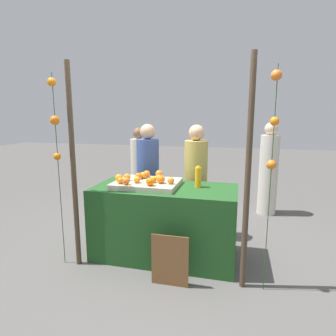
# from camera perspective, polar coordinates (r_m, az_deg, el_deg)

# --- Properties ---
(ground_plane) EXTENTS (24.00, 24.00, 0.00)m
(ground_plane) POSITION_cam_1_polar(r_m,az_deg,el_deg) (3.68, -0.60, -16.91)
(ground_plane) COLOR #565451
(stall_counter) EXTENTS (1.67, 0.79, 0.86)m
(stall_counter) POSITION_cam_1_polar(r_m,az_deg,el_deg) (3.50, -0.61, -10.64)
(stall_counter) COLOR #1E4C1E
(stall_counter) RESTS_ON ground_plane
(orange_tray) EXTENTS (0.75, 0.60, 0.06)m
(orange_tray) POSITION_cam_1_polar(r_m,az_deg,el_deg) (3.41, -4.20, -3.11)
(orange_tray) COLOR #B2AD99
(orange_tray) RESTS_ON stall_counter
(orange_0) EXTENTS (0.08, 0.08, 0.08)m
(orange_0) POSITION_cam_1_polar(r_m,az_deg,el_deg) (3.32, -6.17, -2.30)
(orange_0) COLOR orange
(orange_0) RESTS_ON orange_tray
(orange_1) EXTENTS (0.07, 0.07, 0.07)m
(orange_1) POSITION_cam_1_polar(r_m,az_deg,el_deg) (3.40, -1.84, -1.97)
(orange_1) COLOR orange
(orange_1) RESTS_ON orange_tray
(orange_2) EXTENTS (0.08, 0.08, 0.08)m
(orange_2) POSITION_cam_1_polar(r_m,az_deg,el_deg) (3.62, -4.23, -1.15)
(orange_2) COLOR orange
(orange_2) RESTS_ON orange_tray
(orange_3) EXTENTS (0.07, 0.07, 0.07)m
(orange_3) POSITION_cam_1_polar(r_m,az_deg,el_deg) (3.32, -9.44, -2.45)
(orange_3) COLOR orange
(orange_3) RESTS_ON orange_tray
(orange_4) EXTENTS (0.08, 0.08, 0.08)m
(orange_4) POSITION_cam_1_polar(r_m,az_deg,el_deg) (3.25, -8.32, -2.57)
(orange_4) COLOR orange
(orange_4) RESTS_ON orange_tray
(orange_5) EXTENTS (0.07, 0.07, 0.07)m
(orange_5) POSITION_cam_1_polar(r_m,az_deg,el_deg) (3.32, -2.95, -2.28)
(orange_5) COLOR orange
(orange_5) RESTS_ON orange_tray
(orange_6) EXTENTS (0.09, 0.09, 0.09)m
(orange_6) POSITION_cam_1_polar(r_m,az_deg,el_deg) (3.42, -9.72, -1.94)
(orange_6) COLOR orange
(orange_6) RESTS_ON orange_tray
(orange_7) EXTENTS (0.09, 0.09, 0.09)m
(orange_7) POSITION_cam_1_polar(r_m,az_deg,el_deg) (3.18, -3.57, -2.74)
(orange_7) COLOR orange
(orange_7) RESTS_ON orange_tray
(orange_8) EXTENTS (0.09, 0.09, 0.09)m
(orange_8) POSITION_cam_1_polar(r_m,az_deg,el_deg) (3.60, -1.79, -1.15)
(orange_8) COLOR orange
(orange_8) RESTS_ON orange_tray
(orange_9) EXTENTS (0.08, 0.08, 0.08)m
(orange_9) POSITION_cam_1_polar(r_m,az_deg,el_deg) (3.55, -4.94, -1.42)
(orange_9) COLOR orange
(orange_9) RESTS_ON orange_tray
(orange_10) EXTENTS (0.08, 0.08, 0.08)m
(orange_10) POSITION_cam_1_polar(r_m,az_deg,el_deg) (3.51, -5.87, -1.60)
(orange_10) COLOR orange
(orange_10) RESTS_ON orange_tray
(orange_11) EXTENTS (0.08, 0.08, 0.08)m
(orange_11) POSITION_cam_1_polar(r_m,az_deg,el_deg) (3.46, -8.12, -1.79)
(orange_11) COLOR orange
(orange_11) RESTS_ON orange_tray
(orange_12) EXTENTS (0.08, 0.08, 0.08)m
(orange_12) POSITION_cam_1_polar(r_m,az_deg,el_deg) (3.25, 0.55, -2.52)
(orange_12) COLOR orange
(orange_12) RESTS_ON orange_tray
(orange_13) EXTENTS (0.09, 0.09, 0.09)m
(orange_13) POSITION_cam_1_polar(r_m,az_deg,el_deg) (3.29, -1.41, -2.26)
(orange_13) COLOR orange
(orange_13) RESTS_ON orange_tray
(juice_bottle) EXTENTS (0.07, 0.07, 0.25)m
(juice_bottle) POSITION_cam_1_polar(r_m,az_deg,el_deg) (3.35, 5.99, -1.84)
(juice_bottle) COLOR #FCA216
(juice_bottle) RESTS_ON stall_counter
(chalkboard_sign) EXTENTS (0.38, 0.03, 0.54)m
(chalkboard_sign) POSITION_cam_1_polar(r_m,az_deg,el_deg) (3.00, 0.40, -17.97)
(chalkboard_sign) COLOR brown
(chalkboard_sign) RESTS_ON ground_plane
(vendor_left) EXTENTS (0.31, 0.31, 1.57)m
(vendor_left) POSITION_cam_1_polar(r_m,az_deg,el_deg) (4.14, -3.96, -2.94)
(vendor_left) COLOR #384C8C
(vendor_left) RESTS_ON ground_plane
(vendor_right) EXTENTS (0.31, 0.31, 1.57)m
(vendor_right) POSITION_cam_1_polar(r_m,az_deg,el_deg) (3.96, 5.49, -3.62)
(vendor_right) COLOR tan
(vendor_right) RESTS_ON ground_plane
(crowd_person_0) EXTENTS (0.30, 0.30, 1.47)m
(crowd_person_0) POSITION_cam_1_polar(r_m,az_deg,el_deg) (5.16, -5.71, -0.76)
(crowd_person_0) COLOR beige
(crowd_person_0) RESTS_ON ground_plane
(crowd_person_1) EXTENTS (0.31, 0.31, 1.57)m
(crowd_person_1) POSITION_cam_1_polar(r_m,az_deg,el_deg) (5.18, 19.29, -0.77)
(crowd_person_1) COLOR beige
(crowd_person_1) RESTS_ON ground_plane
(canopy_post_left) EXTENTS (0.06, 0.06, 2.24)m
(canopy_post_left) POSITION_cam_1_polar(r_m,az_deg,el_deg) (3.28, -18.27, -0.03)
(canopy_post_left) COLOR #473828
(canopy_post_left) RESTS_ON ground_plane
(canopy_post_right) EXTENTS (0.06, 0.06, 2.24)m
(canopy_post_right) POSITION_cam_1_polar(r_m,az_deg,el_deg) (2.78, 15.54, -1.72)
(canopy_post_right) COLOR #473828
(canopy_post_right) RESTS_ON ground_plane
(garland_strand_left) EXTENTS (0.10, 0.10, 2.13)m
(garland_strand_left) POSITION_cam_1_polar(r_m,az_deg,el_deg) (3.31, -21.57, 8.82)
(garland_strand_left) COLOR #2D4C23
(garland_strand_left) RESTS_ON ground_plane
(garland_strand_right) EXTENTS (0.10, 0.11, 2.13)m
(garland_strand_right) POSITION_cam_1_polar(r_m,az_deg,el_deg) (2.73, 20.28, 8.40)
(garland_strand_right) COLOR #2D4C23
(garland_strand_right) RESTS_ON ground_plane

